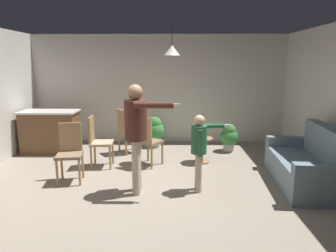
{
  "coord_description": "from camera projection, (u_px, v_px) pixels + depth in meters",
  "views": [
    {
      "loc": [
        0.32,
        -4.57,
        2.0
      ],
      "look_at": [
        0.26,
        0.29,
        1.0
      ],
      "focal_mm": 32.72,
      "sensor_mm": 36.0,
      "label": 1
    }
  ],
  "objects": [
    {
      "name": "couch_floral",
      "position": [
        307.0,
        166.0,
        5.07
      ],
      "size": [
        0.99,
        1.86,
        1.0
      ],
      "rotation": [
        0.0,
        0.0,
        1.49
      ],
      "color": "slate",
      "rests_on": "ground"
    },
    {
      "name": "spare_remote_on_table",
      "position": [
        204.0,
        136.0,
        6.22
      ],
      "size": [
        0.13,
        0.08,
        0.04
      ],
      "primitive_type": "cube",
      "rotation": [
        0.0,
        0.0,
        1.91
      ],
      "color": "white",
      "rests_on": "side_table_by_couch"
    },
    {
      "name": "side_table_by_couch",
      "position": [
        202.0,
        147.0,
        6.23
      ],
      "size": [
        0.44,
        0.44,
        0.52
      ],
      "color": "#99754C",
      "rests_on": "ground"
    },
    {
      "name": "person_child",
      "position": [
        200.0,
        144.0,
        4.75
      ],
      "size": [
        0.62,
        0.38,
        1.23
      ],
      "rotation": [
        0.0,
        0.0,
        -1.52
      ],
      "color": "tan",
      "rests_on": "ground"
    },
    {
      "name": "potted_plant_corner",
      "position": [
        155.0,
        130.0,
        7.44
      ],
      "size": [
        0.48,
        0.48,
        0.74
      ],
      "color": "#B7B2AD",
      "rests_on": "ground"
    },
    {
      "name": "kitchen_counter",
      "position": [
        50.0,
        131.0,
        6.97
      ],
      "size": [
        1.26,
        0.66,
        0.95
      ],
      "color": "brown",
      "rests_on": "ground"
    },
    {
      "name": "dining_chair_centre_back",
      "position": [
        98.0,
        140.0,
        5.94
      ],
      "size": [
        0.44,
        0.44,
        1.0
      ],
      "rotation": [
        0.0,
        0.0,
        4.76
      ],
      "color": "#99754C",
      "rests_on": "ground"
    },
    {
      "name": "ground",
      "position": [
        152.0,
        191.0,
        4.88
      ],
      "size": [
        7.68,
        7.68,
        0.0
      ],
      "primitive_type": "plane",
      "color": "gray"
    },
    {
      "name": "ceiling_light_pendant",
      "position": [
        172.0,
        50.0,
        5.99
      ],
      "size": [
        0.32,
        0.32,
        0.55
      ],
      "color": "silver"
    },
    {
      "name": "dining_chair_by_counter",
      "position": [
        70.0,
        150.0,
        5.22
      ],
      "size": [
        0.47,
        0.47,
        1.0
      ],
      "rotation": [
        0.0,
        0.0,
        3.28
      ],
      "color": "#99754C",
      "rests_on": "ground"
    },
    {
      "name": "dining_chair_spare",
      "position": [
        147.0,
        139.0,
        5.98
      ],
      "size": [
        0.58,
        0.58,
        1.0
      ],
      "rotation": [
        0.0,
        0.0,
        5.71
      ],
      "color": "#99754C",
      "rests_on": "ground"
    },
    {
      "name": "dining_chair_near_wall",
      "position": [
        126.0,
        129.0,
        6.86
      ],
      "size": [
        0.58,
        0.58,
        1.0
      ],
      "rotation": [
        0.0,
        0.0,
        5.3
      ],
      "color": "#99754C",
      "rests_on": "ground"
    },
    {
      "name": "wall_back",
      "position": [
        159.0,
        89.0,
        7.75
      ],
      "size": [
        6.4,
        0.1,
        2.7
      ],
      "primitive_type": "cube",
      "color": "beige",
      "rests_on": "ground"
    },
    {
      "name": "potted_plant_by_wall",
      "position": [
        229.0,
        136.0,
        7.03
      ],
      "size": [
        0.42,
        0.42,
        0.64
      ],
      "color": "#B7B2AD",
      "rests_on": "ground"
    },
    {
      "name": "person_adult",
      "position": [
        137.0,
        127.0,
        4.63
      ],
      "size": [
        0.84,
        0.5,
        1.7
      ],
      "rotation": [
        0.0,
        0.0,
        -1.58
      ],
      "color": "tan",
      "rests_on": "ground"
    }
  ]
}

